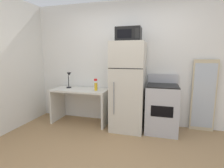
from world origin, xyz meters
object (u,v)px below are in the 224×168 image
Objects in this scene: desk at (81,99)px; spray_bottle at (96,86)px; microwave at (129,35)px; oven_range at (162,108)px; desk_lamp at (69,77)px; refrigerator at (128,87)px; leaning_mirror at (204,96)px.

desk is 4.86× the size of spray_bottle.
spray_bottle is at bearing 179.15° from microwave.
spray_bottle reaches higher than desk.
desk is at bearing 179.57° from oven_range.
refrigerator is (1.36, -0.10, -0.13)m from desk_lamp.
oven_range is at bearing -1.92° from desk_lamp.
oven_range is (1.72, -0.01, -0.06)m from desk.
desk_lamp is at bearing 169.55° from desk.
desk is at bearing 177.59° from refrigerator.
oven_range is at bearing -161.74° from leaning_mirror.
microwave reaches higher than spray_bottle.
desk is 1.70m from microwave.
leaning_mirror reaches higher than desk_lamp.
oven_range reaches higher than spray_bottle.
microwave is 0.33× the size of leaning_mirror.
microwave reaches higher than oven_range.
oven_range is (1.33, 0.04, -0.38)m from spray_bottle.
desk is 1.11m from refrigerator.
desk is 0.70× the size of refrigerator.
microwave reaches higher than refrigerator.
microwave is at bearing -89.69° from refrigerator.
desk_lamp is 1.61m from microwave.
refrigerator is 3.75× the size of microwave.
oven_range reaches higher than desk.
refrigerator reaches higher than desk_lamp.
microwave is 0.42× the size of oven_range.
microwave reaches higher than desk_lamp.
desk is 0.55m from desk_lamp.
leaning_mirror is (2.49, 0.24, 0.17)m from desk.
leaning_mirror is at bearing 18.26° from oven_range.
desk_lamp reaches higher than oven_range.
desk is 3.43× the size of desk_lamp.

